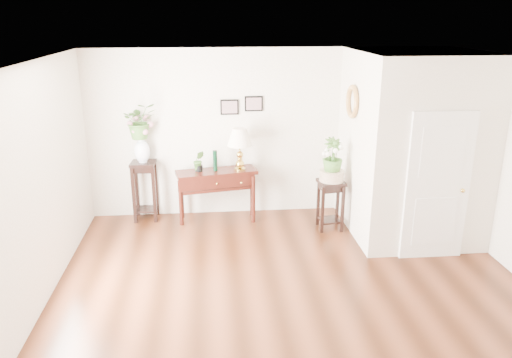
{
  "coord_description": "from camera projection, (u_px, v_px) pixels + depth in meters",
  "views": [
    {
      "loc": [
        -0.98,
        -5.4,
        3.31
      ],
      "look_at": [
        -0.35,
        1.3,
        1.07
      ],
      "focal_mm": 35.0,
      "sensor_mm": 36.0,
      "label": 1
    }
  ],
  "objects": [
    {
      "name": "porcelain_vase",
      "position": [
        142.0,
        149.0,
        8.09
      ],
      "size": [
        0.33,
        0.33,
        0.44
      ],
      "primitive_type": null,
      "rotation": [
        0.0,
        0.0,
        0.35
      ],
      "color": "white",
      "rests_on": "plant_stand_a"
    },
    {
      "name": "table_lamp",
      "position": [
        240.0,
        149.0,
        8.07
      ],
      "size": [
        0.49,
        0.49,
        0.71
      ],
      "primitive_type": "cube",
      "rotation": [
        0.0,
        0.0,
        0.25
      ],
      "color": "gold",
      "rests_on": "console_table"
    },
    {
      "name": "floor",
      "position": [
        293.0,
        292.0,
        6.23
      ],
      "size": [
        6.0,
        5.5,
        0.02
      ],
      "primitive_type": "cube",
      "color": "#5E2D18",
      "rests_on": "ground"
    },
    {
      "name": "ceramic_bowl",
      "position": [
        332.0,
        176.0,
        7.81
      ],
      "size": [
        0.48,
        0.48,
        0.17
      ],
      "primitive_type": "cylinder",
      "rotation": [
        0.0,
        0.0,
        -0.31
      ],
      "color": "beige",
      "rests_on": "plant_stand_b"
    },
    {
      "name": "ceiling",
      "position": [
        300.0,
        63.0,
        5.35
      ],
      "size": [
        6.0,
        5.5,
        0.02
      ],
      "primitive_type": "cube",
      "color": "white",
      "rests_on": "ground"
    },
    {
      "name": "door",
      "position": [
        437.0,
        187.0,
        6.82
      ],
      "size": [
        0.9,
        0.05,
        2.1
      ],
      "primitive_type": "cube",
      "color": "white",
      "rests_on": "floor"
    },
    {
      "name": "lily_arrangement",
      "position": [
        140.0,
        120.0,
        7.94
      ],
      "size": [
        0.64,
        0.59,
        0.58
      ],
      "primitive_type": "imported",
      "rotation": [
        0.0,
        0.0,
        0.3
      ],
      "color": "#40742C",
      "rests_on": "porcelain_vase"
    },
    {
      "name": "console_table",
      "position": [
        217.0,
        196.0,
        8.28
      ],
      "size": [
        1.36,
        0.67,
        0.87
      ],
      "primitive_type": "cube",
      "rotation": [
        0.0,
        0.0,
        0.19
      ],
      "color": "black",
      "rests_on": "floor"
    },
    {
      "name": "green_vase",
      "position": [
        215.0,
        161.0,
        8.09
      ],
      "size": [
        0.08,
        0.08,
        0.34
      ],
      "primitive_type": "cylinder",
      "rotation": [
        0.0,
        0.0,
        0.13
      ],
      "color": "black",
      "rests_on": "console_table"
    },
    {
      "name": "wall_ornament",
      "position": [
        352.0,
        102.0,
        7.48
      ],
      "size": [
        0.07,
        0.51,
        0.51
      ],
      "primitive_type": "torus",
      "rotation": [
        0.0,
        1.57,
        0.0
      ],
      "color": "#B7773B",
      "rests_on": "partition"
    },
    {
      "name": "plant_stand_a",
      "position": [
        145.0,
        191.0,
        8.32
      ],
      "size": [
        0.41,
        0.41,
        1.0
      ],
      "primitive_type": "cube",
      "rotation": [
        0.0,
        0.0,
        -0.06
      ],
      "color": "black",
      "rests_on": "floor"
    },
    {
      "name": "plant_stand_b",
      "position": [
        330.0,
        205.0,
        7.97
      ],
      "size": [
        0.43,
        0.43,
        0.81
      ],
      "primitive_type": "cube",
      "rotation": [
        0.0,
        0.0,
        0.15
      ],
      "color": "black",
      "rests_on": "floor"
    },
    {
      "name": "wall_back",
      "position": [
        268.0,
        133.0,
        8.39
      ],
      "size": [
        6.0,
        0.02,
        2.8
      ],
      "primitive_type": "cube",
      "color": "white",
      "rests_on": "ground"
    },
    {
      "name": "art_print_right",
      "position": [
        254.0,
        104.0,
        8.19
      ],
      "size": [
        0.3,
        0.02,
        0.25
      ],
      "primitive_type": "cube",
      "color": "black",
      "rests_on": "wall_back"
    },
    {
      "name": "potted_plant",
      "position": [
        199.0,
        162.0,
        8.07
      ],
      "size": [
        0.19,
        0.16,
        0.32
      ],
      "primitive_type": "imported",
      "rotation": [
        0.0,
        0.0,
        0.1
      ],
      "color": "#40742C",
      "rests_on": "console_table"
    },
    {
      "name": "partition",
      "position": [
        412.0,
        144.0,
        7.66
      ],
      "size": [
        1.8,
        1.95,
        2.8
      ],
      "primitive_type": "cube",
      "color": "white",
      "rests_on": "floor"
    },
    {
      "name": "narcissus",
      "position": [
        333.0,
        156.0,
        7.71
      ],
      "size": [
        0.41,
        0.41,
        0.57
      ],
      "primitive_type": "imported",
      "rotation": [
        0.0,
        0.0,
        0.38
      ],
      "color": "#40742C",
      "rests_on": "ceramic_bowl"
    },
    {
      "name": "wall_left",
      "position": [
        29.0,
        195.0,
        5.52
      ],
      "size": [
        0.02,
        5.5,
        2.8
      ],
      "primitive_type": "cube",
      "color": "white",
      "rests_on": "ground"
    },
    {
      "name": "wall_front",
      "position": [
        369.0,
        327.0,
        3.19
      ],
      "size": [
        6.0,
        0.02,
        2.8
      ],
      "primitive_type": "cube",
      "color": "white",
      "rests_on": "ground"
    },
    {
      "name": "art_print_left",
      "position": [
        230.0,
        107.0,
        8.17
      ],
      "size": [
        0.3,
        0.02,
        0.25
      ],
      "primitive_type": "cube",
      "color": "black",
      "rests_on": "wall_back"
    }
  ]
}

